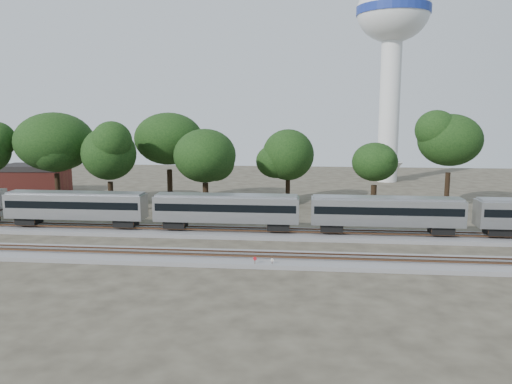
% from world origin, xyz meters
% --- Properties ---
extents(ground, '(160.00, 160.00, 0.00)m').
position_xyz_m(ground, '(0.00, 0.00, 0.00)').
color(ground, '#383328').
rests_on(ground, ground).
extents(track_far, '(160.00, 5.00, 0.73)m').
position_xyz_m(track_far, '(0.00, 6.00, 0.21)').
color(track_far, slate).
rests_on(track_far, ground).
extents(track_near, '(160.00, 5.00, 0.73)m').
position_xyz_m(track_near, '(0.00, -4.00, 0.21)').
color(track_near, slate).
rests_on(track_near, ground).
extents(train, '(102.97, 2.93, 4.32)m').
position_xyz_m(train, '(9.44, 6.00, 3.06)').
color(train, '#B3B6BB').
rests_on(train, ground).
extents(switch_stand_red, '(0.32, 0.14, 1.03)m').
position_xyz_m(switch_stand_red, '(4.93, -6.14, 0.66)').
color(switch_stand_red, '#512D19').
rests_on(switch_stand_red, ground).
extents(switch_stand_white, '(0.28, 0.08, 0.89)m').
position_xyz_m(switch_stand_white, '(6.46, -5.98, 0.56)').
color(switch_stand_white, '#512D19').
rests_on(switch_stand_white, ground).
extents(switch_lever, '(0.55, 0.39, 0.30)m').
position_xyz_m(switch_lever, '(5.35, -5.34, 0.15)').
color(switch_lever, '#512D19').
rests_on(switch_lever, ground).
extents(water_tower, '(14.06, 14.06, 38.92)m').
position_xyz_m(water_tower, '(25.60, 53.17, 28.83)').
color(water_tower, silver).
rests_on(water_tower, ground).
extents(brick_building, '(10.82, 8.04, 4.94)m').
position_xyz_m(brick_building, '(-36.89, 31.89, 2.49)').
color(brick_building, maroon).
rests_on(brick_building, ground).
extents(tree_1, '(9.82, 9.82, 13.85)m').
position_xyz_m(tree_1, '(-25.64, 17.95, 9.65)').
color(tree_1, black).
rests_on(tree_1, ground).
extents(tree_2, '(8.42, 8.42, 11.88)m').
position_xyz_m(tree_2, '(-17.00, 15.79, 8.27)').
color(tree_2, black).
rests_on(tree_2, ground).
extents(tree_3, '(10.05, 10.05, 14.17)m').
position_xyz_m(tree_3, '(-10.89, 23.50, 9.88)').
color(tree_3, black).
rests_on(tree_3, ground).
extents(tree_4, '(8.13, 8.13, 11.46)m').
position_xyz_m(tree_4, '(-4.15, 16.97, 7.98)').
color(tree_4, black).
rests_on(tree_4, ground).
extents(tree_5, '(7.61, 7.61, 10.73)m').
position_xyz_m(tree_5, '(6.68, 25.69, 7.47)').
color(tree_5, black).
rests_on(tree_5, ground).
extents(tree_6, '(7.11, 7.11, 10.02)m').
position_xyz_m(tree_6, '(18.78, 20.96, 6.97)').
color(tree_6, black).
rests_on(tree_6, ground).
extents(tree_7, '(10.06, 10.06, 14.19)m').
position_xyz_m(tree_7, '(29.35, 23.55, 9.89)').
color(tree_7, black).
rests_on(tree_7, ground).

